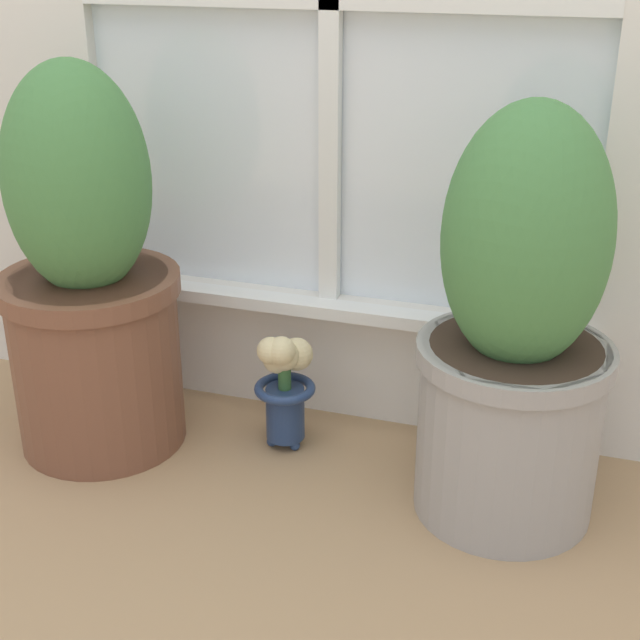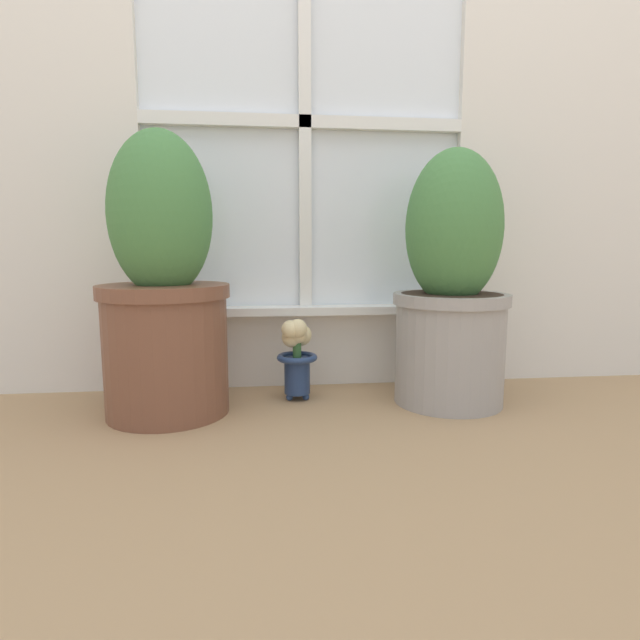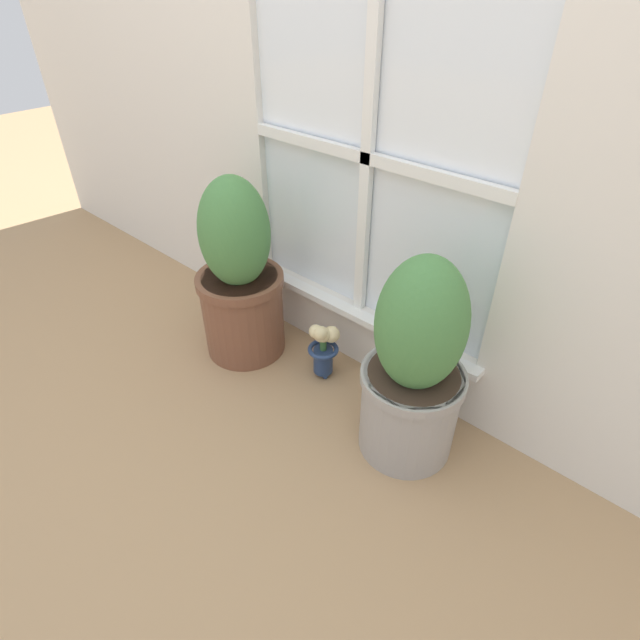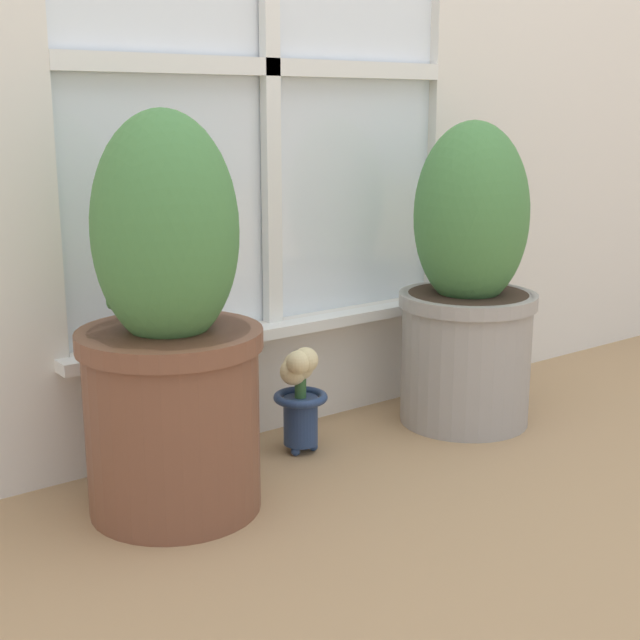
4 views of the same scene
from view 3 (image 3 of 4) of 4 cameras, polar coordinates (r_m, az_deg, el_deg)
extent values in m
plane|color=tan|center=(1.68, -8.58, -13.97)|extent=(10.00, 10.00, 0.00)
cube|color=silver|center=(1.91, 4.59, -1.32)|extent=(0.95, 0.05, 0.25)
cube|color=white|center=(1.60, 6.06, 18.20)|extent=(0.95, 0.02, 1.09)
cube|color=white|center=(1.58, 5.44, 18.00)|extent=(0.04, 0.02, 1.09)
cube|color=white|center=(1.58, 5.44, 18.00)|extent=(0.95, 0.02, 0.04)
cube|color=white|center=(1.81, 3.88, 0.86)|extent=(1.01, 0.06, 0.02)
cylinder|color=brown|center=(1.95, -8.76, 0.81)|extent=(0.31, 0.31, 0.33)
cylinder|color=brown|center=(1.87, -9.17, 4.58)|extent=(0.33, 0.33, 0.03)
cylinder|color=#38281E|center=(1.86, -9.20, 4.88)|extent=(0.28, 0.28, 0.01)
ellipsoid|color=#477F42|center=(1.78, -9.75, 9.78)|extent=(0.25, 0.25, 0.41)
ellipsoid|color=#477F42|center=(1.88, -7.96, 8.84)|extent=(0.15, 0.07, 0.16)
cylinder|color=#9E9993|center=(1.58, 10.08, -10.06)|extent=(0.29, 0.29, 0.30)
cylinder|color=#9E9993|center=(1.49, 10.62, -6.42)|extent=(0.31, 0.31, 0.03)
cylinder|color=#38281E|center=(1.48, 10.66, -6.13)|extent=(0.27, 0.27, 0.01)
ellipsoid|color=#477F42|center=(1.37, 11.48, -0.54)|extent=(0.25, 0.25, 0.41)
ellipsoid|color=#477F42|center=(1.43, 14.91, -3.37)|extent=(0.09, 0.11, 0.18)
sphere|color=navy|center=(1.91, 0.89, -5.55)|extent=(0.02, 0.02, 0.02)
sphere|color=navy|center=(1.90, -0.44, -5.84)|extent=(0.02, 0.02, 0.02)
sphere|color=navy|center=(1.88, 0.61, -6.47)|extent=(0.02, 0.02, 0.02)
cylinder|color=navy|center=(1.86, 0.36, -4.59)|extent=(0.07, 0.07, 0.10)
torus|color=navy|center=(1.82, 0.37, -3.37)|extent=(0.11, 0.11, 0.02)
cylinder|color=#386633|center=(1.81, 0.37, -2.68)|extent=(0.02, 0.02, 0.06)
sphere|color=beige|center=(1.78, 0.38, -1.70)|extent=(0.06, 0.06, 0.06)
sphere|color=beige|center=(1.80, 1.32, -1.66)|extent=(0.06, 0.06, 0.06)
sphere|color=beige|center=(1.80, 0.14, -1.69)|extent=(0.06, 0.06, 0.06)
sphere|color=beige|center=(1.77, -0.50, -1.32)|extent=(0.05, 0.05, 0.05)
sphere|color=beige|center=(1.76, 0.03, -1.51)|extent=(0.05, 0.05, 0.05)
camera|label=1|loc=(0.64, -62.94, -25.60)|focal=50.00mm
camera|label=2|loc=(1.37, -48.18, -18.36)|focal=28.00mm
camera|label=4|loc=(2.08, -55.92, 3.95)|focal=50.00mm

